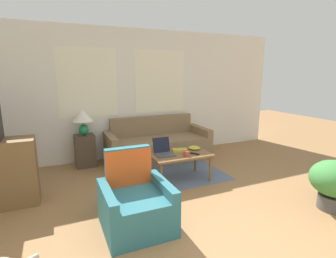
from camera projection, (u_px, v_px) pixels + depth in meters
wall_back at (130, 94)px, 5.36m from camera, size 6.92×0.06×2.60m
rug at (166, 169)px, 4.82m from camera, size 1.74×1.85×0.01m
couch at (157, 146)px, 5.35m from camera, size 2.06×0.84×0.85m
armchair at (135, 205)px, 2.97m from camera, size 0.74×0.74×0.87m
side_table at (85, 151)px, 4.93m from camera, size 0.36×0.36×0.60m
table_lamp at (83, 118)px, 4.80m from camera, size 0.37×0.37×0.48m
coffee_table at (180, 157)px, 4.24m from camera, size 0.96×0.59×0.46m
laptop at (164, 151)px, 4.17m from camera, size 0.28×0.31×0.25m
cup_navy at (186, 154)px, 4.08m from camera, size 0.09×0.09×0.08m
snack_bowl at (194, 148)px, 4.46m from camera, size 0.20×0.20×0.05m
book_red at (180, 150)px, 4.35m from camera, size 0.27×0.21×0.04m
tv_remote at (195, 154)px, 4.19m from camera, size 0.12×0.15×0.02m
potted_plant at (335, 181)px, 3.33m from camera, size 0.61×0.61×0.65m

